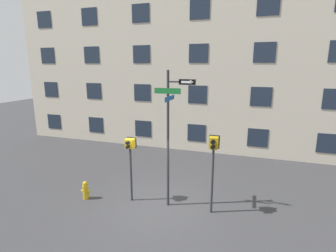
# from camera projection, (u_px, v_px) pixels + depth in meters

# --- Properties ---
(ground_plane) EXTENTS (60.00, 60.00, 0.00)m
(ground_plane) POSITION_uv_depth(u_px,v_px,m) (157.00, 206.00, 9.56)
(ground_plane) COLOR #38383A
(building_facade) EXTENTS (24.00, 0.63, 11.34)m
(building_facade) POSITION_uv_depth(u_px,v_px,m) (200.00, 54.00, 14.71)
(building_facade) COLOR beige
(building_facade) RESTS_ON ground_plane
(street_sign_pole) EXTENTS (1.40, 0.99, 4.87)m
(street_sign_pole) POSITION_uv_depth(u_px,v_px,m) (170.00, 129.00, 8.98)
(street_sign_pole) COLOR #2D2D33
(street_sign_pole) RESTS_ON ground_plane
(pedestrian_signal_left) EXTENTS (0.38, 0.40, 2.45)m
(pedestrian_signal_left) POSITION_uv_depth(u_px,v_px,m) (130.00, 152.00, 9.56)
(pedestrian_signal_left) COLOR #2D2D33
(pedestrian_signal_left) RESTS_ON ground_plane
(pedestrian_signal_right) EXTENTS (0.35, 0.40, 2.76)m
(pedestrian_signal_right) POSITION_uv_depth(u_px,v_px,m) (213.00, 154.00, 8.68)
(pedestrian_signal_right) COLOR #2D2D33
(pedestrian_signal_right) RESTS_ON ground_plane
(fire_hydrant) EXTENTS (0.38, 0.22, 0.71)m
(fire_hydrant) POSITION_uv_depth(u_px,v_px,m) (86.00, 190.00, 10.04)
(fire_hydrant) COLOR gold
(fire_hydrant) RESTS_ON ground_plane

